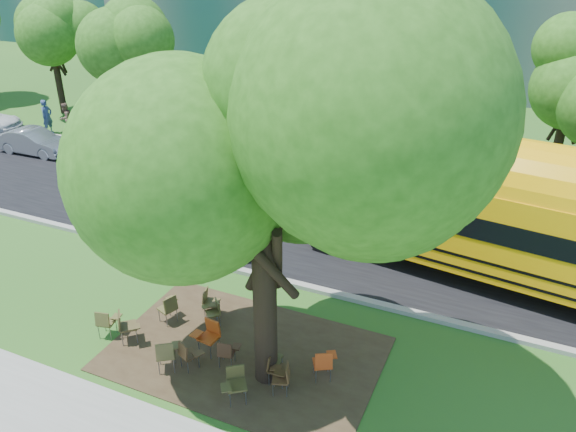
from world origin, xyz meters
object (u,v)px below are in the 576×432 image
at_px(chair_5, 235,381).
at_px(chair_9, 214,310).
at_px(chair_2, 167,353).
at_px(chair_10, 210,300).
at_px(black_car, 209,232).
at_px(chair_1, 125,324).
at_px(chair_12, 272,356).
at_px(chair_7, 275,366).
at_px(school_bus, 531,231).
at_px(chair_8, 169,306).
at_px(chair_3, 209,333).
at_px(chair_13, 324,362).
at_px(pedestrian_b, 66,118).
at_px(bg_car_red, 159,165).
at_px(chair_4, 188,353).
at_px(bg_car_silver, 35,142).
at_px(main_tree, 262,169).
at_px(pedestrian_a, 47,117).
at_px(chair_11, 227,351).
at_px(chair_0, 106,321).
at_px(chair_6, 283,375).

bearing_deg(chair_5, chair_9, -85.77).
xyz_separation_m(chair_2, chair_10, (-0.22, 2.42, -0.04)).
relative_size(chair_10, black_car, 0.24).
bearing_deg(chair_1, chair_12, 55.38).
bearing_deg(chair_9, chair_7, -164.02).
relative_size(school_bus, chair_1, 14.55).
distance_m(chair_1, chair_8, 1.32).
bearing_deg(chair_3, chair_8, -13.67).
bearing_deg(chair_8, chair_2, -126.99).
height_order(chair_7, chair_13, chair_13).
bearing_deg(chair_5, chair_2, -40.65).
bearing_deg(chair_1, chair_10, 100.82).
relative_size(chair_2, pedestrian_b, 0.56).
bearing_deg(chair_9, bg_car_red, -1.56).
distance_m(chair_4, bg_car_silver, 18.85).
height_order(main_tree, pedestrian_b, main_tree).
height_order(chair_2, chair_4, chair_2).
bearing_deg(chair_1, chair_7, 50.48).
xyz_separation_m(chair_1, chair_2, (1.66, -0.49, -0.01)).
relative_size(bg_car_silver, pedestrian_a, 2.05).
relative_size(chair_9, chair_11, 0.97).
relative_size(chair_8, chair_12, 1.12).
bearing_deg(chair_5, chair_0, -44.08).
relative_size(chair_7, chair_10, 0.99).
distance_m(chair_9, pedestrian_b, 20.18).
bearing_deg(chair_6, chair_13, -62.64).
relative_size(chair_12, bg_car_red, 0.18).
height_order(chair_0, chair_3, chair_3).
xyz_separation_m(chair_4, pedestrian_a, (-17.69, 13.09, 0.44)).
relative_size(chair_3, bg_car_red, 0.21).
xyz_separation_m(chair_5, chair_7, (0.63, 0.88, -0.04)).
xyz_separation_m(chair_13, pedestrian_a, (-20.94, 12.06, 0.38)).
bearing_deg(chair_6, chair_10, 39.94).
bearing_deg(chair_12, pedestrian_a, -125.74).
bearing_deg(chair_3, pedestrian_b, -30.45).
xyz_separation_m(chair_0, pedestrian_b, (-14.08, 13.38, 0.30)).
distance_m(chair_1, chair_9, 2.41).
distance_m(school_bus, chair_11, 9.70).
bearing_deg(black_car, chair_4, -157.31).
xyz_separation_m(chair_4, chair_5, (1.59, -0.43, 0.07)).
bearing_deg(pedestrian_a, main_tree, -122.53).
xyz_separation_m(school_bus, chair_8, (-8.95, -6.06, -1.38)).
relative_size(school_bus, chair_10, 15.80).
xyz_separation_m(chair_3, chair_7, (2.09, -0.36, -0.06)).
bearing_deg(chair_7, chair_0, -92.92).
distance_m(chair_1, pedestrian_a, 20.20).
relative_size(school_bus, chair_6, 16.58).
xyz_separation_m(chair_12, bg_car_silver, (-17.75, 9.51, 0.13)).
bearing_deg(chair_8, chair_7, -84.73).
relative_size(chair_9, chair_13, 0.86).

